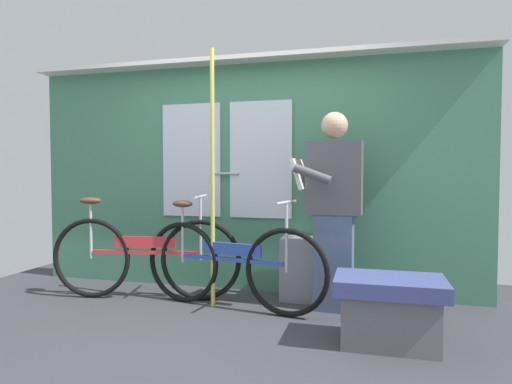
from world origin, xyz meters
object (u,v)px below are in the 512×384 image
object	(u,v)px
bicycle_leaning_behind	(231,264)
passenger_reading_newspaper	(333,207)
bicycle_near_door	(144,256)
trash_bin_by_wall	(300,269)
handrail_pole	(213,179)
bench_seat_corner	(389,309)

from	to	relation	value
bicycle_leaning_behind	passenger_reading_newspaper	distance (m)	0.96
bicycle_near_door	trash_bin_by_wall	bearing A→B (deg)	4.49
handrail_pole	bench_seat_corner	size ratio (longest dim) A/B	3.09
bicycle_leaning_behind	handrail_pole	bearing A→B (deg)	179.26
bicycle_leaning_behind	bench_seat_corner	world-z (taller)	bicycle_leaning_behind
passenger_reading_newspaper	bicycle_leaning_behind	bearing A→B (deg)	16.19
passenger_reading_newspaper	bench_seat_corner	xyz separation A→B (m)	(0.42, -0.66, -0.61)
bicycle_near_door	handrail_pole	size ratio (longest dim) A/B	0.79
trash_bin_by_wall	handrail_pole	bearing A→B (deg)	-151.00
trash_bin_by_wall	handrail_pole	xyz separation A→B (m)	(-0.69, -0.38, 0.80)
trash_bin_by_wall	handrail_pole	world-z (taller)	handrail_pole
bicycle_leaning_behind	bench_seat_corner	distance (m)	1.33
bench_seat_corner	bicycle_near_door	bearing A→B (deg)	165.04
bicycle_leaning_behind	trash_bin_by_wall	size ratio (longest dim) A/B	2.97
trash_bin_by_wall	bench_seat_corner	xyz separation A→B (m)	(0.72, -0.89, -0.04)
bicycle_leaning_behind	handrail_pole	xyz separation A→B (m)	(-0.17, 0.03, 0.71)
bicycle_near_door	bicycle_leaning_behind	xyz separation A→B (m)	(0.83, -0.07, -0.01)
bicycle_leaning_behind	bicycle_near_door	bearing A→B (deg)	-175.48
handrail_pole	passenger_reading_newspaper	bearing A→B (deg)	8.51
bicycle_leaning_behind	bench_seat_corner	size ratio (longest dim) A/B	2.35
bicycle_leaning_behind	bench_seat_corner	xyz separation A→B (m)	(1.24, -0.48, -0.13)
passenger_reading_newspaper	trash_bin_by_wall	distance (m)	0.69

